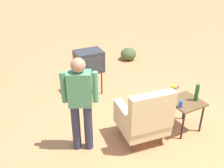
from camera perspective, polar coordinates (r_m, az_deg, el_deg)
The scene contains 9 objects.
ground_plane at distance 4.77m, azimuth 8.61°, elevation -11.87°, with size 60.00×60.00×0.00m, color #C17A4C.
armchair at distance 4.41m, azimuth 7.18°, elevation -7.30°, with size 0.87×0.88×1.06m.
side_table at distance 4.85m, azimuth 15.83°, elevation -4.50°, with size 0.56×0.56×0.60m.
tv_on_stand at distance 5.77m, azimuth -5.09°, elevation 4.95°, with size 0.62×0.48×1.03m.
person_standing at distance 4.02m, azimuth -6.98°, elevation -3.60°, with size 0.51×0.36×1.64m.
soda_can_blue at distance 4.57m, azimuth 14.86°, elevation -4.26°, with size 0.07×0.07×0.12m, color blue.
bottle_wine_green at distance 4.79m, azimuth 18.18°, elevation -1.80°, with size 0.07×0.07×0.32m, color #1E5623.
flower_vase at distance 4.77m, azimuth 13.65°, elevation -1.43°, with size 0.15×0.10×0.27m.
shrub_near at distance 7.84m, azimuth 3.66°, elevation 6.65°, with size 0.47×0.47×0.37m, color #475B33.
Camera 1 is at (2.34, 2.84, 3.03)m, focal length 41.51 mm.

